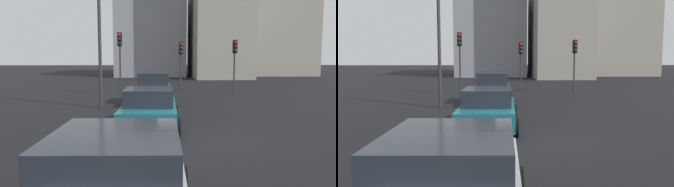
{
  "view_description": "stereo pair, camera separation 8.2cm",
  "coord_description": "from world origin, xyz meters",
  "views": [
    {
      "loc": [
        -10.25,
        1.28,
        2.57
      ],
      "look_at": [
        -0.76,
        0.96,
        1.51
      ],
      "focal_mm": 36.71,
      "sensor_mm": 36.0,
      "label": 1
    },
    {
      "loc": [
        -10.25,
        1.2,
        2.57
      ],
      "look_at": [
        -0.76,
        0.96,
        1.51
      ],
      "focal_mm": 36.71,
      "sensor_mm": 36.0,
      "label": 2
    }
  ],
  "objects": [
    {
      "name": "building_facade_right",
      "position": [
        36.48,
        2.0,
        4.99
      ],
      "size": [
        14.52,
        8.37,
        9.98
      ],
      "primitive_type": "cube",
      "color": "gray",
      "rests_on": "ground_plane"
    },
    {
      "name": "building_facade_center",
      "position": [
        30.69,
        -6.0,
        8.21
      ],
      "size": [
        11.41,
        6.17,
        16.43
      ],
      "primitive_type": "cube",
      "color": "gray",
      "rests_on": "ground_plane"
    },
    {
      "name": "traffic_light_near_right",
      "position": [
        12.43,
        3.67,
        2.92
      ],
      "size": [
        0.32,
        0.29,
        4.06
      ],
      "rotation": [
        0.0,
        0.0,
        3.07
      ],
      "color": "#2D2D30",
      "rests_on": "ground_plane"
    },
    {
      "name": "car_grey_right_lead",
      "position": [
        8.24,
        1.47,
        0.79
      ],
      "size": [
        4.67,
        2.05,
        1.65
      ],
      "rotation": [
        0.0,
        0.0,
        0.0
      ],
      "color": "slate",
      "rests_on": "ground_plane"
    },
    {
      "name": "car_teal_right_second",
      "position": [
        1.59,
        1.54,
        0.7
      ],
      "size": [
        4.28,
        2.17,
        1.44
      ],
      "rotation": [
        0.0,
        0.0,
        -0.03
      ],
      "color": "#19606B",
      "rests_on": "ground_plane"
    },
    {
      "name": "traffic_light_near_left",
      "position": [
        14.23,
        -0.47,
        2.54
      ],
      "size": [
        0.32,
        0.3,
        3.52
      ],
      "rotation": [
        0.0,
        0.0,
        3.24
      ],
      "color": "#2D2D30",
      "rests_on": "ground_plane"
    },
    {
      "name": "traffic_light_far_left",
      "position": [
        12.71,
        -3.98,
        2.6
      ],
      "size": [
        0.33,
        0.31,
        3.6
      ],
      "rotation": [
        0.0,
        0.0,
        3.28
      ],
      "color": "#2D2D30",
      "rests_on": "ground_plane"
    },
    {
      "name": "building_facade_left",
      "position": [
        37.57,
        -14.0,
        5.62
      ],
      "size": [
        13.83,
        9.2,
        11.24
      ],
      "primitive_type": "cube",
      "color": "gray",
      "rests_on": "ground_plane"
    },
    {
      "name": "ground_plane",
      "position": [
        0.0,
        0.0,
        -0.1
      ],
      "size": [
        160.0,
        160.0,
        0.2
      ],
      "primitive_type": "cube",
      "color": "black"
    }
  ]
}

